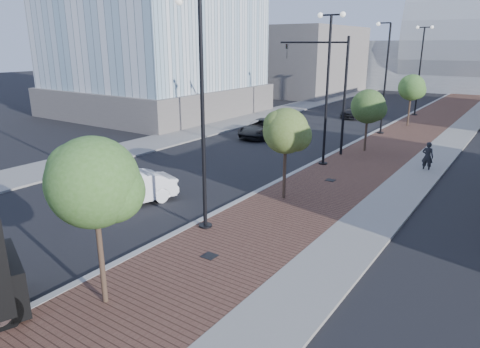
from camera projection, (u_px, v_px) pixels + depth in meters
The scene contains 22 objects.
sidewalk at pixel (431, 127), 40.30m from camera, with size 7.00×140.00×0.12m, color #4C2D23.
concrete_strip at pixel (463, 130), 38.83m from camera, with size 2.40×140.00×0.13m, color slate.
curb at pixel (393, 123), 42.19m from camera, with size 0.30×140.00×0.14m, color gray.
west_sidewalk at pixel (278, 112), 49.23m from camera, with size 4.00×140.00×0.12m, color slate.
white_sedan at pixel (128, 190), 20.77m from camera, with size 1.63×4.66×1.54m, color white.
dark_car_mid at pixel (263, 128), 36.06m from camera, with size 2.45×5.32×1.48m, color black.
dark_car_far at pixel (360, 111), 45.52m from camera, with size 2.04×5.01×1.45m, color black.
pedestrian at pixel (428, 157), 26.19m from camera, with size 0.67×0.44×1.84m, color black.
streetlight_1 at pixel (201, 127), 17.01m from camera, with size 1.44×0.56×9.21m.
streetlight_2 at pixel (327, 90), 26.28m from camera, with size 1.72×0.56×9.28m.
streetlight_3 at pixel (384, 83), 35.95m from camera, with size 1.44×0.56×9.21m.
streetlight_4 at pixel (420, 70), 45.22m from camera, with size 1.72×0.56×9.28m.
traffic_mast at pixel (333, 83), 29.09m from camera, with size 5.09×0.20×8.00m.
tree_0 at pixel (95, 183), 11.81m from camera, with size 2.58×2.57×5.15m.
tree_1 at pixel (287, 131), 20.60m from camera, with size 2.28×2.21×4.62m.
tree_2 at pixel (369, 107), 30.13m from camera, with size 2.42×2.38×4.49m.
tree_3 at pixel (412, 88), 39.49m from camera, with size 2.43×2.39×4.85m.
tower_podium at pixel (158, 99), 48.46m from camera, with size 19.00×19.00×3.00m, color #605B57.
convention_center at pixel (457, 52), 77.05m from camera, with size 50.00×30.00×50.00m.
commercial_block_nw at pixel (303, 60), 67.37m from camera, with size 14.00×20.00×10.00m, color slate.
utility_cover_1 at pixel (209, 256), 15.62m from camera, with size 0.50×0.50×0.02m, color black.
utility_cover_2 at pixel (330, 180), 24.30m from camera, with size 0.50×0.50×0.02m, color black.
Camera 1 is at (11.28, -2.99, 7.51)m, focal length 32.23 mm.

